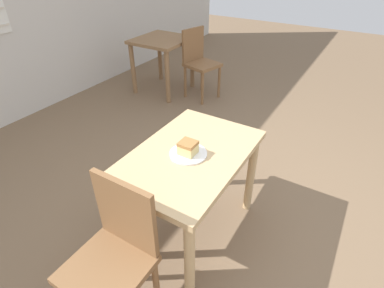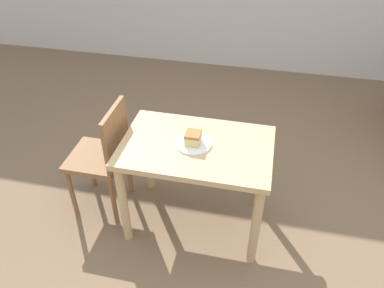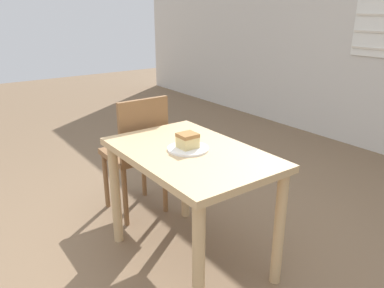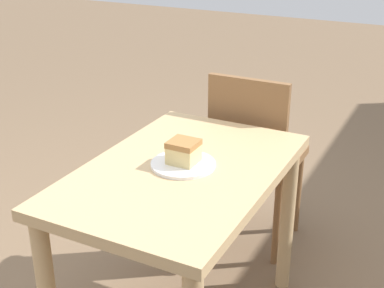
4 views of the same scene
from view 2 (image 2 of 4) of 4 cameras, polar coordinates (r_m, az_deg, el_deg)
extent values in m
plane|color=#7A6047|center=(2.66, 2.08, -17.38)|extent=(14.00, 14.00, 0.00)
cube|color=tan|center=(2.41, 0.68, -0.50)|extent=(0.98, 0.64, 0.04)
cylinder|color=tan|center=(2.57, -10.39, -9.09)|extent=(0.06, 0.06, 0.67)
cylinder|color=tan|center=(2.44, 9.64, -12.36)|extent=(0.06, 0.06, 0.67)
cylinder|color=tan|center=(2.93, -6.69, -1.66)|extent=(0.06, 0.06, 0.67)
cylinder|color=tan|center=(2.82, 10.56, -4.08)|extent=(0.06, 0.06, 0.67)
cube|color=brown|center=(2.79, -14.34, -2.00)|extent=(0.38, 0.38, 0.04)
cylinder|color=brown|center=(3.11, -15.18, -3.10)|extent=(0.04, 0.04, 0.44)
cylinder|color=brown|center=(2.91, -17.83, -7.14)|extent=(0.04, 0.04, 0.44)
cylinder|color=brown|center=(2.99, -9.58, -4.04)|extent=(0.04, 0.04, 0.44)
cylinder|color=brown|center=(2.78, -11.89, -8.36)|extent=(0.04, 0.04, 0.44)
cube|color=brown|center=(2.58, -11.55, 1.31)|extent=(0.03, 0.37, 0.41)
cylinder|color=white|center=(2.40, 0.27, 0.01)|extent=(0.23, 0.23, 0.01)
cube|color=#E0C67F|center=(2.38, 0.17, 0.71)|extent=(0.09, 0.10, 0.06)
cube|color=#A3703D|center=(2.35, 0.17, 1.50)|extent=(0.10, 0.10, 0.02)
camera|label=1|loc=(2.01, -45.64, 15.76)|focal=28.00mm
camera|label=3|loc=(1.57, 57.86, -10.72)|focal=35.00mm
camera|label=4|loc=(2.95, 35.97, 18.34)|focal=50.00mm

